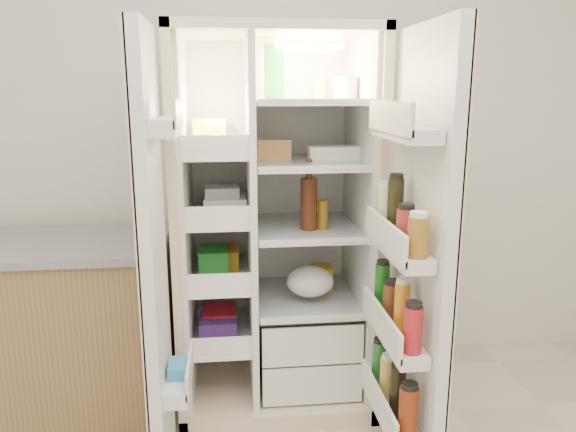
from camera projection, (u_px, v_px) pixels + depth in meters
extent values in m
cube|color=silver|center=(263.00, 125.00, 2.92)|extent=(4.00, 0.02, 2.70)
cube|color=beige|center=(269.00, 209.00, 2.95)|extent=(0.92, 0.04, 1.80)
cube|color=beige|center=(182.00, 226.00, 2.58)|extent=(0.04, 0.70, 1.80)
cube|color=beige|center=(363.00, 221.00, 2.68)|extent=(0.04, 0.70, 1.80)
cube|color=beige|center=(273.00, 33.00, 2.44)|extent=(0.92, 0.70, 0.04)
cube|color=beige|center=(275.00, 385.00, 2.82)|extent=(0.92, 0.70, 0.08)
cube|color=silver|center=(269.00, 207.00, 2.92)|extent=(0.84, 0.02, 1.68)
cube|color=silver|center=(188.00, 222.00, 2.58)|extent=(0.02, 0.62, 1.68)
cube|color=silver|center=(357.00, 218.00, 2.67)|extent=(0.02, 0.62, 1.68)
cube|color=silver|center=(251.00, 220.00, 2.62)|extent=(0.03, 0.62, 1.68)
cube|color=white|center=(305.00, 359.00, 2.79)|extent=(0.47, 0.52, 0.19)
cube|color=white|center=(305.00, 323.00, 2.74)|extent=(0.47, 0.52, 0.19)
cube|color=#FFD18C|center=(305.00, 48.00, 2.51)|extent=(0.30, 0.30, 0.02)
cube|color=white|center=(222.00, 332.00, 2.73)|extent=(0.28, 0.58, 0.02)
cube|color=white|center=(220.00, 275.00, 2.66)|extent=(0.28, 0.58, 0.02)
cube|color=white|center=(218.00, 215.00, 2.59)|extent=(0.28, 0.58, 0.02)
cube|color=white|center=(217.00, 152.00, 2.53)|extent=(0.28, 0.58, 0.02)
cube|color=silver|center=(305.00, 296.00, 2.73)|extent=(0.49, 0.58, 0.01)
cube|color=silver|center=(306.00, 227.00, 2.65)|extent=(0.49, 0.58, 0.01)
cube|color=silver|center=(306.00, 161.00, 2.58)|extent=(0.49, 0.58, 0.02)
cube|color=silver|center=(307.00, 101.00, 2.52)|extent=(0.49, 0.58, 0.02)
cube|color=red|center=(221.00, 321.00, 2.71)|extent=(0.16, 0.20, 0.10)
cube|color=#25892E|center=(220.00, 261.00, 2.64)|extent=(0.14, 0.18, 0.12)
cube|color=white|center=(218.00, 206.00, 2.58)|extent=(0.20, 0.22, 0.07)
cube|color=yellow|center=(216.00, 135.00, 2.51)|extent=(0.15, 0.16, 0.14)
cube|color=#593091|center=(222.00, 322.00, 2.71)|extent=(0.18, 0.20, 0.09)
cube|color=orange|center=(220.00, 263.00, 2.65)|extent=(0.14, 0.18, 0.10)
cube|color=silver|center=(218.00, 201.00, 2.58)|extent=(0.16, 0.16, 0.12)
sphere|color=orange|center=(283.00, 379.00, 2.71)|extent=(0.07, 0.07, 0.07)
sphere|color=orange|center=(299.00, 374.00, 2.76)|extent=(0.07, 0.07, 0.07)
sphere|color=orange|center=(320.00, 377.00, 2.73)|extent=(0.07, 0.07, 0.07)
sphere|color=orange|center=(289.00, 365.00, 2.85)|extent=(0.07, 0.07, 0.07)
sphere|color=orange|center=(309.00, 366.00, 2.84)|extent=(0.07, 0.07, 0.07)
sphere|color=orange|center=(329.00, 369.00, 2.81)|extent=(0.07, 0.07, 0.07)
sphere|color=orange|center=(275.00, 372.00, 2.78)|extent=(0.07, 0.07, 0.07)
sphere|color=orange|center=(319.00, 364.00, 2.87)|extent=(0.07, 0.07, 0.07)
ellipsoid|color=#3F6A23|center=(305.00, 319.00, 2.76)|extent=(0.26, 0.24, 0.11)
cylinder|color=#4C2110|center=(309.00, 204.00, 2.55)|extent=(0.08, 0.08, 0.24)
cylinder|color=#7F570E|center=(323.00, 215.00, 2.56)|extent=(0.05, 0.05, 0.14)
cube|color=#248737|center=(274.00, 72.00, 2.47)|extent=(0.08, 0.08, 0.24)
cylinder|color=white|center=(345.00, 88.00, 2.54)|extent=(0.11, 0.11, 0.10)
cylinder|color=#AD8328|center=(321.00, 89.00, 2.56)|extent=(0.07, 0.07, 0.09)
cube|color=white|center=(335.00, 153.00, 2.59)|extent=(0.25, 0.11, 0.06)
cube|color=tan|center=(274.00, 150.00, 2.57)|extent=(0.16, 0.09, 0.10)
ellipsoid|color=silver|center=(310.00, 287.00, 2.63)|extent=(0.23, 0.21, 0.14)
cube|color=gold|center=(322.00, 277.00, 2.83)|extent=(0.10, 0.12, 0.12)
cube|color=silver|center=(154.00, 262.00, 2.05)|extent=(0.05, 0.40, 1.72)
cube|color=beige|center=(147.00, 262.00, 2.04)|extent=(0.01, 0.40, 1.72)
cube|color=silver|center=(179.00, 381.00, 2.16)|extent=(0.09, 0.32, 0.06)
cube|color=silver|center=(166.00, 127.00, 1.94)|extent=(0.09, 0.32, 0.06)
cube|color=#338CCC|center=(178.00, 374.00, 2.16)|extent=(0.07, 0.12, 0.10)
cube|color=silver|center=(420.00, 260.00, 2.07)|extent=(0.05, 0.58, 1.72)
cube|color=beige|center=(426.00, 260.00, 2.07)|extent=(0.01, 0.58, 1.72)
cube|color=silver|center=(391.00, 412.00, 2.20)|extent=(0.11, 0.50, 0.05)
cube|color=silver|center=(394.00, 334.00, 2.12)|extent=(0.11, 0.50, 0.05)
cube|color=silver|center=(398.00, 248.00, 2.04)|extent=(0.11, 0.50, 0.05)
cube|color=silver|center=(404.00, 132.00, 1.95)|extent=(0.11, 0.50, 0.05)
cylinder|color=maroon|center=(408.00, 413.00, 1.98)|extent=(0.07, 0.07, 0.20)
cylinder|color=black|center=(397.00, 391.00, 2.10)|extent=(0.06, 0.06, 0.22)
cylinder|color=gold|center=(388.00, 379.00, 2.23)|extent=(0.06, 0.06, 0.18)
cylinder|color=#236B27|center=(379.00, 362.00, 2.36)|extent=(0.06, 0.06, 0.19)
cylinder|color=#A61B21|center=(413.00, 330.00, 1.90)|extent=(0.07, 0.07, 0.17)
cylinder|color=orange|center=(401.00, 310.00, 2.03)|extent=(0.06, 0.06, 0.21)
cylinder|color=#5D2F17|center=(391.00, 303.00, 2.16)|extent=(0.07, 0.07, 0.16)
cylinder|color=#165C15|center=(382.00, 287.00, 2.28)|extent=(0.06, 0.06, 0.20)
cylinder|color=#956220|center=(418.00, 237.00, 1.83)|extent=(0.07, 0.07, 0.14)
cylinder|color=maroon|center=(405.00, 228.00, 1.96)|extent=(0.07, 0.07, 0.14)
cylinder|color=black|center=(395.00, 208.00, 2.07)|extent=(0.06, 0.06, 0.23)
cylinder|color=beige|center=(385.00, 208.00, 2.20)|extent=(0.06, 0.06, 0.18)
cube|color=#8F6A47|center=(49.00, 329.00, 2.64)|extent=(1.12, 0.58, 0.80)
cube|color=gray|center=(40.00, 246.00, 2.54)|extent=(1.15, 0.61, 0.04)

